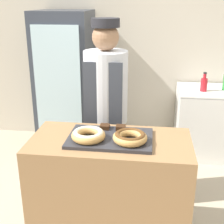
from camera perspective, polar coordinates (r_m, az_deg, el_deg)
The scene contains 11 objects.
wall_back at distance 4.23m, azimuth 3.65°, elevation 12.53°, with size 8.00×0.06×2.70m.
display_counter at distance 2.52m, azimuth -0.30°, elevation -14.67°, with size 1.18×0.59×0.93m.
serving_tray at distance 2.28m, azimuth -0.33°, elevation -4.82°, with size 0.61×0.40×0.02m.
donut_light_glaze at distance 2.23m, azimuth -4.35°, elevation -4.13°, with size 0.24×0.24×0.07m.
donut_chocolate_glaze at distance 2.19m, azimuth 3.32°, elevation -4.55°, with size 0.24×0.24×0.07m.
brownie_back_left at distance 2.41m, azimuth -1.33°, elevation -2.71°, with size 0.07×0.07×0.03m.
brownie_back_right at distance 2.40m, azimuth 1.61°, elevation -2.86°, with size 0.07×0.07×0.03m.
baker_person at distance 2.84m, azimuth -1.11°, elevation -0.07°, with size 0.39×0.39×1.75m.
beverage_fridge at distance 4.06m, azimuth -8.45°, elevation 5.36°, with size 0.67×0.69×1.77m.
chest_freezer at distance 4.15m, azimuth 19.25°, elevation -1.83°, with size 1.10×0.68×0.85m.
bottle_red at distance 3.88m, azimuth 16.46°, elevation 4.94°, with size 0.08×0.08×0.23m.
Camera 1 is at (0.28, -2.05, 1.90)m, focal length 50.00 mm.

